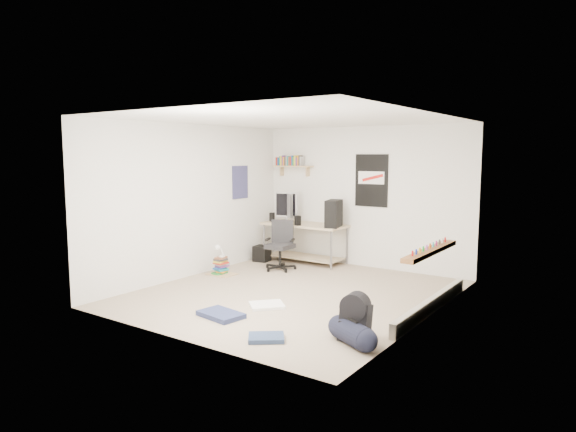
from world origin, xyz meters
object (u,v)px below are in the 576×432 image
Objects in this scene: desk at (305,243)px; backpack at (355,323)px; duffel_bag at (352,332)px; book_stack at (222,266)px; office_chair at (280,242)px.

backpack is at bearing -29.25° from desk.
book_stack is at bearing -178.24° from duffel_bag.
book_stack is at bearing -146.10° from office_chair.
office_chair is 1.09m from book_stack.
office_chair reaches higher than desk.
duffel_bag is (2.70, -3.24, -0.22)m from desk.
duffel_bag reaches higher than book_stack.
backpack is 0.14m from duffel_bag.
duffel_bag is at bearing -63.94° from office_chair.
book_stack is (-3.26, 1.47, -0.05)m from backpack.
backpack is 0.85× the size of duffel_bag.
desk reaches higher than book_stack.
book_stack is at bearing -89.81° from desk.
backpack is 1.04× the size of book_stack.
desk is 3.90× the size of book_stack.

